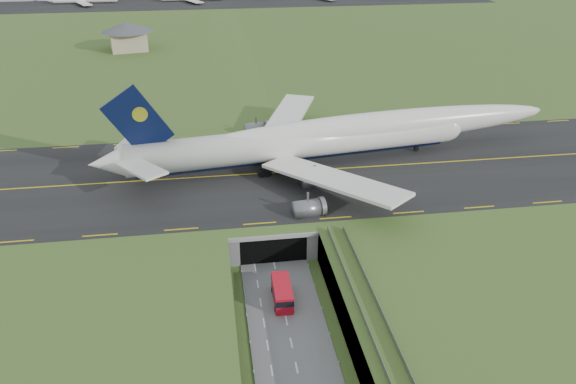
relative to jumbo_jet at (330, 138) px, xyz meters
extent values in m
plane|color=#405B24|center=(-16.18, -37.10, -11.87)|extent=(900.00, 900.00, 0.00)
cube|color=gray|center=(-16.18, -37.10, -8.87)|extent=(800.00, 800.00, 6.00)
cube|color=slate|center=(-16.18, -44.60, -11.77)|extent=(12.00, 75.00, 0.20)
cube|color=black|center=(-16.18, -4.10, -5.78)|extent=(800.00, 44.00, 0.18)
cube|color=gray|center=(-16.18, -18.10, -6.37)|extent=(16.00, 22.00, 1.00)
cube|color=gray|center=(-23.18, -18.10, -8.87)|extent=(2.00, 22.00, 6.00)
cube|color=gray|center=(-9.18, -18.10, -8.87)|extent=(2.00, 22.00, 6.00)
cube|color=black|center=(-16.18, -23.10, -9.37)|extent=(12.00, 12.00, 5.00)
cube|color=#A8A8A3|center=(-16.18, -29.15, -6.27)|extent=(17.00, 0.50, 0.80)
cube|color=#A8A8A3|center=(-5.18, -55.60, -6.07)|extent=(3.00, 53.00, 0.50)
cube|color=gray|center=(-6.58, -55.60, -5.32)|extent=(0.06, 53.00, 1.00)
cube|color=gray|center=(-3.78, -55.60, -5.32)|extent=(0.06, 53.00, 1.00)
cylinder|color=#A8A8A3|center=(-5.18, -53.10, -9.07)|extent=(0.90, 0.90, 5.60)
cylinder|color=#A8A8A3|center=(-5.18, -41.10, -9.07)|extent=(0.90, 0.90, 5.60)
cylinder|color=white|center=(-7.54, -0.99, -0.34)|extent=(72.98, 16.25, 6.84)
sphere|color=white|center=(28.51, 3.74, -0.34)|extent=(7.52, 7.52, 6.71)
cone|color=white|center=(-46.76, -6.14, -0.34)|extent=(8.27, 7.42, 6.50)
ellipsoid|color=white|center=(11.93, 1.57, 1.20)|extent=(84.25, 17.20, 7.19)
ellipsoid|color=black|center=(27.45, 3.60, 0.51)|extent=(5.14, 3.59, 2.40)
cylinder|color=black|center=(-7.54, -0.99, -3.01)|extent=(68.86, 11.84, 2.87)
cube|color=white|center=(-7.64, 16.25, -1.41)|extent=(19.19, 32.47, 2.88)
cube|color=white|center=(-41.45, 2.65, 1.26)|extent=(8.63, 12.71, 1.10)
cube|color=white|center=(-3.19, -17.67, -1.41)|extent=(25.44, 29.98, 2.88)
cube|color=white|center=(-39.36, -13.26, 1.26)|extent=(10.75, 12.38, 1.10)
cube|color=black|center=(-39.87, -5.23, 7.68)|extent=(13.57, 2.41, 15.13)
cylinder|color=yellow|center=(-39.34, -5.16, 9.28)|extent=(3.07, 1.13, 2.99)
cylinder|color=slate|center=(-8.09, 9.18, -4.73)|extent=(5.97, 4.22, 3.53)
cylinder|color=slate|center=(-14.56, 19.66, -4.73)|extent=(5.97, 4.22, 3.53)
cylinder|color=slate|center=(-5.44, -10.96, -4.73)|extent=(5.97, 4.22, 3.53)
cylinder|color=slate|center=(-8.99, -22.75, -4.73)|extent=(5.97, 4.22, 3.53)
cylinder|color=black|center=(21.30, 2.80, -5.10)|extent=(1.24, 0.68, 1.18)
cube|color=black|center=(-12.31, -1.62, -4.94)|extent=(7.34, 8.26, 1.50)
cube|color=red|center=(-16.15, -40.06, -10.14)|extent=(3.04, 7.73, 3.07)
cube|color=black|center=(-16.15, -40.06, -9.52)|extent=(3.11, 7.84, 1.02)
cube|color=black|center=(-16.15, -40.06, -11.41)|extent=(2.83, 7.22, 0.51)
cylinder|color=black|center=(-17.54, -42.58, -11.31)|extent=(0.38, 0.93, 0.92)
cylinder|color=black|center=(-17.41, -37.47, -11.31)|extent=(0.38, 0.93, 0.92)
cylinder|color=black|center=(-14.88, -42.65, -11.31)|extent=(0.38, 0.93, 0.92)
cylinder|color=black|center=(-14.76, -37.54, -11.31)|extent=(0.38, 0.93, 0.92)
cube|color=tan|center=(-55.63, 117.30, -2.28)|extent=(15.78, 15.78, 7.17)
cone|color=#4C4C51|center=(-55.63, 117.30, 3.10)|extent=(23.15, 23.15, 3.59)
cube|color=black|center=(-16.18, 232.90, -5.73)|extent=(320.00, 50.00, 0.08)
cylinder|color=white|center=(-92.83, 237.90, -3.69)|extent=(34.00, 3.20, 3.20)
camera|label=1|loc=(-25.77, -112.39, 45.83)|focal=35.00mm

